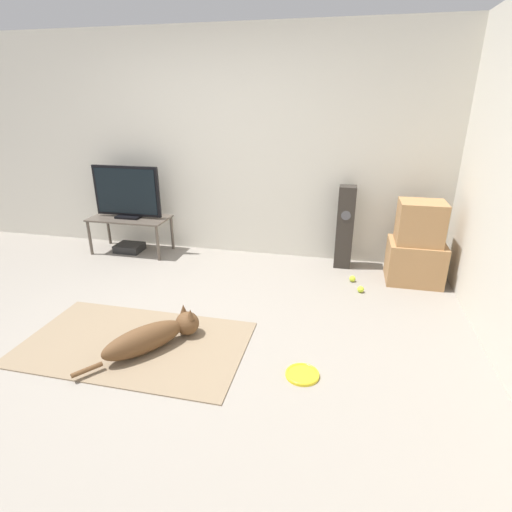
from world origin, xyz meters
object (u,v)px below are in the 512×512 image
Objects in this scene: floor_speaker at (345,227)px; frisbee at (302,374)px; tennis_ball_near_speaker at (361,289)px; tennis_ball_by_boxes at (352,279)px; tv_stand at (130,222)px; cardboard_box_upper at (420,223)px; game_console at (129,248)px; cardboard_box_lower at (415,262)px; tv at (127,193)px; dog at (154,336)px.

frisbee is at bearing -95.93° from floor_speaker.
tennis_ball_near_speaker reaches higher than frisbee.
tv_stand is at bearing 173.58° from tennis_ball_by_boxes.
tv_stand is at bearing 168.96° from tennis_ball_near_speaker.
frisbee is 0.25× the size of tv_stand.
frisbee is at bearing -101.45° from tennis_ball_by_boxes.
cardboard_box_upper reaches higher than game_console.
tennis_ball_by_boxes is (-0.61, -0.15, -0.61)m from cardboard_box_upper.
cardboard_box_lower is 8.38× the size of tennis_ball_near_speaker.
cardboard_box_lower is 0.66× the size of tv.
cardboard_box_lower reaches higher than dog.
floor_speaker is at bearing 2.43° from tv_stand.
tv_stand is 0.36m from tv.
game_console reaches higher than frisbee.
cardboard_box_lower is 0.43m from cardboard_box_upper.
cardboard_box_upper reaches higher than dog.
frisbee is 2.07m from cardboard_box_lower.
dog is at bearing 176.38° from frisbee.
game_console is (-2.76, 0.30, 0.01)m from tennis_ball_by_boxes.
tennis_ball_near_speaker is (-0.53, -0.39, -0.61)m from cardboard_box_upper.
cardboard_box_upper is at bearing -2.64° from game_console.
frisbee is at bearing -39.61° from tv_stand.
dog is 12.70× the size of tennis_ball_near_speaker.
tennis_ball_near_speaker is at bearing 73.64° from frisbee.
tv_stand is at bearing 122.92° from dog.
cardboard_box_upper is 3.42m from game_console.
tennis_ball_by_boxes is at bearing -6.30° from game_console.
floor_speaker reaches higher than dog.
cardboard_box_lower reaches higher than frisbee.
floor_speaker reaches higher than cardboard_box_lower.
tennis_ball_near_speaker is (0.08, -0.24, 0.00)m from tennis_ball_by_boxes.
tv is (-3.32, 0.14, 0.54)m from cardboard_box_lower.
tennis_ball_near_speaker is (-0.54, -0.41, -0.18)m from cardboard_box_lower.
frisbee is 0.54× the size of cardboard_box_upper.
game_console is at bearing 177.69° from cardboard_box_lower.
tv_stand is 2.97× the size of game_console.
floor_speaker is at bearing 2.37° from game_console.
cardboard_box_upper is 0.90m from tennis_ball_near_speaker.
floor_speaker is 14.06× the size of tennis_ball_by_boxes.
cardboard_box_upper reaches higher than frisbee.
dog is 2.28m from game_console.
dog is 0.87× the size of tv_stand.
dog is 2.44m from floor_speaker.
cardboard_box_upper is 0.52× the size of tv.
tv_stand reaches higher than tennis_ball_by_boxes.
tennis_ball_by_boxes is at bearing -6.47° from tv.
cardboard_box_lower is 3.33m from tv_stand.
game_console is at bearing -177.63° from floor_speaker.
tv_stand reaches higher than game_console.
dog is at bearing -57.11° from tv.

